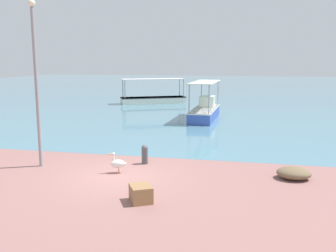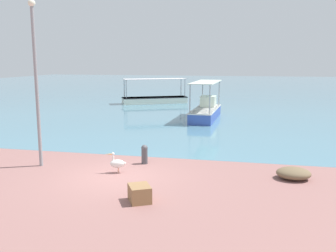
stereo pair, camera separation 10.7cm
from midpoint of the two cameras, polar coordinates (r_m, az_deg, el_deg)
The scene contains 9 objects.
ground at distance 14.01m, azimuth -7.94°, elevation -7.64°, with size 120.00×120.00×0.00m, color #8E605B.
harbor_water at distance 60.85m, azimuth 7.79°, elevation 5.88°, with size 110.00×90.00×0.00m, color teal.
fishing_boat_near_left at distance 27.49m, azimuth 5.53°, elevation 2.42°, with size 1.80×5.94×2.71m.
fishing_boat_outer at distance 37.42m, azimuth -2.34°, elevation 4.24°, with size 6.45×4.40×2.43m.
pelican at distance 14.34m, azimuth -7.89°, elevation -5.66°, with size 0.80×0.40×0.80m.
lamp_post at distance 15.55m, azimuth -19.67°, elevation 7.16°, with size 0.28×0.28×6.49m.
mooring_bollard at distance 15.48m, azimuth -3.77°, elevation -4.23°, with size 0.27×0.27×0.80m.
net_pile at distance 14.31m, azimuth 18.43°, elevation -6.82°, with size 1.22×1.04×0.42m, color brown.
cargo_crate at distance 11.50m, azimuth -4.44°, elevation -10.22°, with size 0.75×0.61×0.50m, color olive.
Camera 1 is at (4.61, -12.53, 4.21)m, focal length 40.00 mm.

